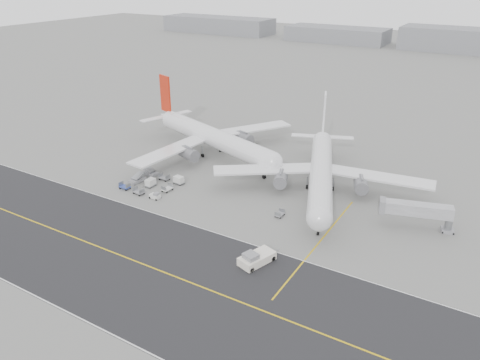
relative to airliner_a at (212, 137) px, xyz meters
The scene contains 10 objects.
ground 36.31m from the airliner_a, 67.31° to the right, with size 700.00×700.00×0.00m, color gray.
taxiway 54.75m from the airliner_a, 69.73° to the right, with size 220.00×59.00×0.03m.
horizon_buildings 231.13m from the airliner_a, 79.06° to the left, with size 520.00×28.00×28.00m, color gray, non-canonical shape.
airliner_a is the anchor object (origin of this frame).
airliner_b 35.59m from the airliner_a, ahead, with size 48.95×49.88×18.04m.
pushback_tug 54.77m from the airliner_a, 47.77° to the right, with size 5.25×9.09×2.58m.
jet_bridge 59.85m from the airliner_a, 12.29° to the right, with size 15.10×6.83×5.66m.
gse_cluster 25.56m from the airliner_a, 92.14° to the right, with size 17.68×17.06×2.04m, color gray, non-canonical shape.
stray_dolly 39.98m from the airliner_a, 34.70° to the right, with size 1.41×2.29×1.41m, color silver, non-canonical shape.
ground_crew_a 54.14m from the airliner_a, 49.45° to the right, with size 0.70×0.46×1.91m, color black.
Camera 1 is at (56.42, -69.40, 48.91)m, focal length 35.00 mm.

